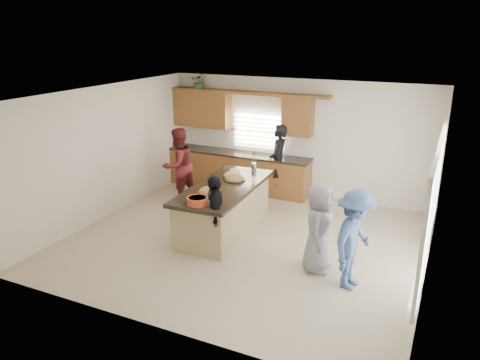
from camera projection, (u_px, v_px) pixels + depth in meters
The scene contains 18 objects.
floor at pixel (245, 241), 9.02m from camera, with size 6.50×6.50×0.00m, color #BBAC8B.
room_shell at pixel (246, 145), 8.43m from camera, with size 6.52×6.02×2.81m.
back_cabinetry at pixel (237, 154), 11.68m from camera, with size 4.08×0.66×2.46m.
right_wall_glazing at pixel (432, 203), 7.19m from camera, with size 0.06×4.00×2.25m.
island at pixel (224, 209), 9.35m from camera, with size 1.28×2.75×0.95m.
platter_front at pixel (209, 192), 8.79m from camera, with size 0.43×0.43×0.17m.
platter_mid at pixel (235, 179), 9.51m from camera, with size 0.43×0.43×0.18m.
platter_back at pixel (232, 176), 9.74m from camera, with size 0.40×0.40×0.16m.
salad_bowl at pixel (197, 200), 8.22m from camera, with size 0.38×0.38×0.13m.
clear_cup at pixel (209, 203), 8.15m from camera, with size 0.08×0.08×0.10m, color white.
plate_stack at pixel (234, 171), 10.05m from camera, with size 0.19×0.19×0.06m, color #D29CE2.
flower_vase at pixel (254, 160), 10.17m from camera, with size 0.14×0.14×0.42m.
potted_plant at pixel (199, 81), 11.66m from camera, with size 0.42×0.36×0.46m, color #376528.
woman_left_back at pixel (278, 161), 11.11m from camera, with size 0.65×0.42×1.77m, color black.
woman_left_mid at pixel (178, 165), 10.81m from camera, with size 0.85×0.66×1.75m, color maroon.
woman_left_front at pixel (215, 215), 8.35m from camera, with size 0.86×0.36×1.47m, color black.
woman_right_back at pixel (354, 240), 7.19m from camera, with size 1.04×0.60×1.62m, color #3F598B.
woman_right_front at pixel (318, 228), 7.72m from camera, with size 0.75×0.49×1.54m, color gray.
Camera 1 is at (3.39, -7.48, 3.92)m, focal length 35.00 mm.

